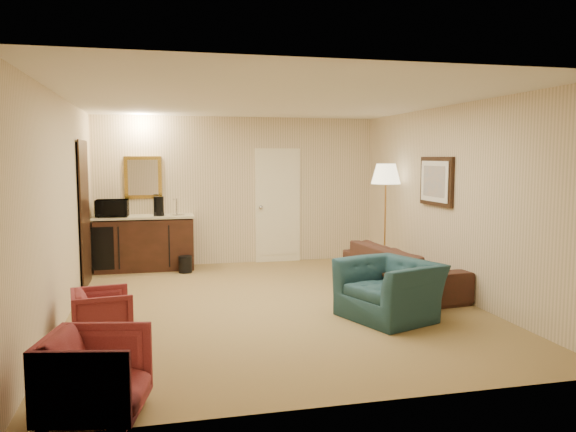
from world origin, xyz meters
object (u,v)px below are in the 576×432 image
coffee_table (413,290)px  sofa (402,261)px  rose_chair_far (95,371)px  rose_chair_near (102,312)px  floor_lamp (385,218)px  wetbar_cabinet (145,243)px  waste_bin (185,264)px  teal_armchair (390,280)px  microwave (112,206)px  coffee_maker (159,206)px

coffee_table → sofa: bearing=73.2°
sofa → rose_chair_far: 4.99m
rose_chair_near → floor_lamp: bearing=-67.1°
wetbar_cabinet → coffee_table: 4.67m
floor_lamp → waste_bin: bearing=167.1°
rose_chair_far → coffee_table: 4.21m
wetbar_cabinet → rose_chair_near: wetbar_cabinet is taller
teal_armchair → microwave: bearing=-157.2°
coffee_table → teal_armchair: bearing=-144.2°
waste_bin → microwave: microwave is taller
teal_armchair → sofa: bearing=129.3°
rose_chair_far → sofa: bearing=-38.7°
teal_armchair → floor_lamp: (0.99, 2.49, 0.44)m
coffee_table → microwave: 5.07m
rose_chair_far → waste_bin: bearing=1.8°
sofa → rose_chair_near: size_ratio=3.63×
coffee_table → microwave: size_ratio=1.59×
sofa → floor_lamp: 1.33m
coffee_table → floor_lamp: bearing=76.0°
teal_armchair → rose_chair_near: 3.22m
floor_lamp → rose_chair_near: bearing=-148.7°
waste_bin → rose_chair_far: bearing=-100.0°
sofa → rose_chair_far: (-3.85, -3.18, -0.07)m
coffee_maker → microwave: bearing=178.6°
sofa → teal_armchair: size_ratio=2.06×
coffee_maker → coffee_table: bearing=-47.5°
teal_armchair → coffee_table: size_ratio=1.30×
rose_chair_near → sofa: bearing=-79.6°
teal_armchair → rose_chair_far: bearing=-79.0°
coffee_table → floor_lamp: size_ratio=0.45×
floor_lamp → coffee_maker: (-3.60, 1.07, 0.18)m
rose_chair_near → rose_chair_far: (0.11, -1.83, 0.06)m
floor_lamp → microwave: 4.48m
rose_chair_far → waste_bin: size_ratio=2.59×
rose_chair_near → coffee_table: (3.68, 0.40, -0.07)m
rose_chair_near → floor_lamp: 4.97m
microwave → coffee_maker: 0.75m
rose_chair_far → coffee_maker: coffee_maker is taller
microwave → rose_chair_near: bearing=-84.5°
wetbar_cabinet → rose_chair_far: (-0.25, -5.52, -0.11)m
microwave → rose_chair_far: bearing=-84.0°
floor_lamp → sofa: bearing=-101.7°
waste_bin → microwave: bearing=163.6°
rose_chair_near → rose_chair_far: size_ratio=0.84×
microwave → coffee_table: bearing=-36.9°
sofa → teal_armchair: bearing=143.5°
sofa → rose_chair_near: 4.19m
waste_bin → coffee_maker: bearing=140.4°
wetbar_cabinet → waste_bin: 0.83m
wetbar_cabinet → floor_lamp: size_ratio=0.91×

